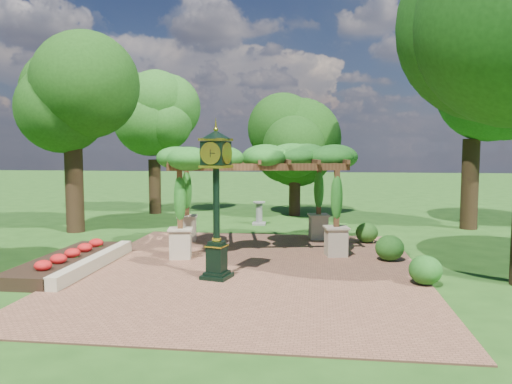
# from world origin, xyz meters

# --- Properties ---
(ground) EXTENTS (120.00, 120.00, 0.00)m
(ground) POSITION_xyz_m (0.00, 0.00, 0.00)
(ground) COLOR #1E4714
(ground) RESTS_ON ground
(brick_plaza) EXTENTS (10.00, 12.00, 0.04)m
(brick_plaza) POSITION_xyz_m (0.00, 1.00, 0.02)
(brick_plaza) COLOR brown
(brick_plaza) RESTS_ON ground
(border_wall) EXTENTS (0.35, 5.00, 0.40)m
(border_wall) POSITION_xyz_m (-4.60, 0.50, 0.20)
(border_wall) COLOR #C6B793
(border_wall) RESTS_ON ground
(flower_bed) EXTENTS (1.50, 5.00, 0.36)m
(flower_bed) POSITION_xyz_m (-5.50, 0.50, 0.18)
(flower_bed) COLOR red
(flower_bed) RESTS_ON ground
(pedestal_clock) EXTENTS (0.99, 0.99, 4.14)m
(pedestal_clock) POSITION_xyz_m (-0.75, -0.16, 2.48)
(pedestal_clock) COLOR black
(pedestal_clock) RESTS_ON brick_plaza
(pergola) EXTENTS (6.56, 4.79, 3.75)m
(pergola) POSITION_xyz_m (-0.22, 4.18, 3.08)
(pergola) COLOR tan
(pergola) RESTS_ON brick_plaza
(sundial) EXTENTS (0.63, 0.63, 1.09)m
(sundial) POSITION_xyz_m (-0.77, 9.70, 0.48)
(sundial) COLOR gray
(sundial) RESTS_ON ground
(shrub_front) EXTENTS (0.93, 0.93, 0.77)m
(shrub_front) POSITION_xyz_m (4.82, -0.08, 0.43)
(shrub_front) COLOR #1E5718
(shrub_front) RESTS_ON brick_plaza
(shrub_mid) EXTENTS (1.08, 1.08, 0.81)m
(shrub_mid) POSITION_xyz_m (4.27, 2.65, 0.45)
(shrub_mid) COLOR #1E4E15
(shrub_mid) RESTS_ON brick_plaza
(shrub_back) EXTENTS (0.93, 0.93, 0.75)m
(shrub_back) POSITION_xyz_m (3.83, 5.64, 0.42)
(shrub_back) COLOR #295B1A
(shrub_back) RESTS_ON brick_plaza
(tree_west_near) EXTENTS (4.22, 4.22, 9.59)m
(tree_west_near) POSITION_xyz_m (-8.40, 6.73, 6.56)
(tree_west_near) COLOR #372416
(tree_west_near) RESTS_ON ground
(tree_west_far) EXTENTS (3.81, 3.81, 7.66)m
(tree_west_far) POSITION_xyz_m (-6.95, 12.96, 5.24)
(tree_west_far) COLOR #312213
(tree_west_far) RESTS_ON ground
(tree_north) EXTENTS (3.95, 3.95, 6.21)m
(tree_north) POSITION_xyz_m (0.72, 13.10, 4.27)
(tree_north) COLOR #331F14
(tree_north) RESTS_ON ground
(tree_east_far) EXTENTS (4.58, 4.58, 10.35)m
(tree_east_far) POSITION_xyz_m (8.66, 9.71, 7.10)
(tree_east_far) COLOR #302112
(tree_east_far) RESTS_ON ground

